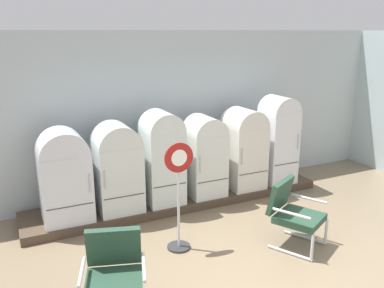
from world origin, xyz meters
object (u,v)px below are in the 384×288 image
at_px(refrigerator_3, 204,154).
at_px(armchair_left, 114,273).
at_px(refrigerator_2, 162,155).
at_px(refrigerator_4, 244,146).
at_px(sign_stand, 179,202).
at_px(refrigerator_0, 64,174).
at_px(armchair_right, 293,211).
at_px(refrigerator_5, 278,137).
at_px(refrigerator_1, 117,165).

relative_size(refrigerator_3, armchair_left, 1.50).
height_order(refrigerator_2, refrigerator_3, refrigerator_2).
height_order(refrigerator_3, refrigerator_4, refrigerator_4).
bearing_deg(sign_stand, refrigerator_0, 134.17).
distance_m(refrigerator_0, refrigerator_3, 2.32).
bearing_deg(refrigerator_3, armchair_right, -77.82).
bearing_deg(refrigerator_0, sign_stand, -45.83).
xyz_separation_m(refrigerator_0, armchair_left, (0.11, -2.28, -0.36)).
bearing_deg(refrigerator_5, refrigerator_2, 179.43).
bearing_deg(refrigerator_1, armchair_right, -44.45).
bearing_deg(refrigerator_4, refrigerator_2, -178.79).
relative_size(refrigerator_0, armchair_left, 1.50).
bearing_deg(refrigerator_5, sign_stand, -153.56).
bearing_deg(armchair_right, armchair_left, -171.40).
bearing_deg(refrigerator_3, sign_stand, -128.88).
xyz_separation_m(refrigerator_3, sign_stand, (-1.06, -1.31, -0.18)).
distance_m(armchair_left, armchair_right, 2.65).
bearing_deg(refrigerator_3, refrigerator_5, -1.10).
xyz_separation_m(refrigerator_1, refrigerator_3, (1.52, -0.01, -0.01)).
height_order(refrigerator_4, armchair_right, refrigerator_4).
xyz_separation_m(refrigerator_3, armchair_left, (-2.21, -2.28, -0.37)).
bearing_deg(armchair_right, refrigerator_0, 145.42).
xyz_separation_m(refrigerator_2, armchair_left, (-1.44, -2.28, -0.45)).
height_order(refrigerator_4, armchair_left, refrigerator_4).
xyz_separation_m(refrigerator_1, refrigerator_4, (2.33, 0.02, 0.02)).
relative_size(refrigerator_1, sign_stand, 0.93).
height_order(refrigerator_0, refrigerator_1, refrigerator_1).
xyz_separation_m(refrigerator_5, armchair_left, (-3.73, -2.26, -0.50)).
height_order(refrigerator_3, armchair_left, refrigerator_3).
relative_size(refrigerator_4, refrigerator_5, 0.89).
relative_size(refrigerator_2, refrigerator_5, 0.95).
relative_size(refrigerator_2, refrigerator_4, 1.06).
bearing_deg(refrigerator_3, refrigerator_4, 1.93).
height_order(refrigerator_1, armchair_right, refrigerator_1).
bearing_deg(refrigerator_1, sign_stand, -70.46).
distance_m(refrigerator_3, refrigerator_5, 1.53).
bearing_deg(refrigerator_4, refrigerator_5, -4.55).
xyz_separation_m(refrigerator_2, refrigerator_5, (2.30, -0.02, 0.05)).
bearing_deg(refrigerator_0, armchair_right, -34.58).
xyz_separation_m(refrigerator_1, refrigerator_5, (3.04, -0.04, 0.13)).
distance_m(refrigerator_0, armchair_left, 2.31).
bearing_deg(refrigerator_1, refrigerator_2, -0.98).
distance_m(refrigerator_2, refrigerator_4, 1.59).
xyz_separation_m(refrigerator_3, armchair_right, (0.41, -1.89, -0.37)).
relative_size(refrigerator_0, refrigerator_4, 0.97).
bearing_deg(sign_stand, refrigerator_1, 109.54).
xyz_separation_m(refrigerator_5, sign_stand, (-2.58, -1.28, -0.31)).
xyz_separation_m(refrigerator_4, armchair_right, (-0.40, -1.92, -0.40)).
bearing_deg(armchair_left, sign_stand, 40.12).
bearing_deg(refrigerator_2, refrigerator_5, -0.57).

